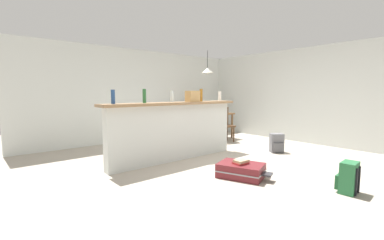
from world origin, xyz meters
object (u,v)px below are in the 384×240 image
Objects in this scene: suitcase_flat_maroon at (241,170)px; bottle_clear at (172,96)px; pendant_lamp at (207,70)px; bottle_white at (220,96)px; dining_table at (212,116)px; bottle_green at (144,96)px; bottle_blue at (113,97)px; dining_chair_near_partition at (224,122)px; bottle_amber at (201,95)px; dining_chair_far_side at (199,119)px; book_stack at (241,162)px; backpack_green at (348,178)px; backpack_grey at (277,143)px; grocery_bag at (193,96)px.

bottle_clear is at bearing 97.00° from suitcase_flat_maroon.
pendant_lamp is at bearing 55.63° from suitcase_flat_maroon.
bottle_white reaches higher than dining_table.
bottle_green is 3.19m from dining_table.
bottle_green is 0.37× the size of pendant_lamp.
bottle_blue is 0.21× the size of dining_table.
bottle_clear reaches higher than dining_chair_near_partition.
bottle_amber is 0.28× the size of dining_chair_far_side.
bottle_clear is 0.20× the size of dining_table.
dining_table is 1.18× the size of dining_chair_near_partition.
book_stack is (-2.04, -2.27, -0.26)m from dining_chair_near_partition.
bottle_white is at bearing 79.60° from backpack_green.
bottle_amber is at bearing 72.33° from suitcase_flat_maroon.
bottle_blue is at bearing 124.67° from backpack_green.
pendant_lamp is 3.92m from suitcase_flat_maroon.
bottle_blue reaches higher than backpack_green.
bottle_blue is 3.66m from backpack_green.
suitcase_flat_maroon is at bearing -163.28° from backpack_grey.
bottle_clear is at bearing -152.18° from dining_table.
backpack_grey is 1.75× the size of book_stack.
dining_chair_near_partition is (1.79, 0.79, -0.74)m from grocery_bag.
bottle_clear is at bearing 105.10° from backpack_green.
suitcase_flat_maroon is at bearing -126.61° from dining_table.
backpack_green is (1.41, -2.87, -1.07)m from bottle_green.
bottle_amber is 2.03m from backpack_grey.
backpack_grey is at bearing 54.62° from backpack_green.
bottle_blue is 0.89× the size of bottle_amber.
dining_chair_far_side is (3.46, 1.78, -0.75)m from bottle_blue.
dining_chair_far_side is 3.95m from book_stack.
bottle_blue is 2.52m from bottle_white.
dining_chair_near_partition is at bearing -94.09° from dining_table.
dining_table is 0.53m from dining_chair_near_partition.
suitcase_flat_maroon is (0.82, -1.55, -1.16)m from bottle_green.
dining_chair_far_side is (1.83, 1.87, -0.74)m from grocery_bag.
backpack_green is (-1.47, -4.09, -0.44)m from dining_table.
backpack_green is (-1.47, -4.66, -0.31)m from dining_chair_far_side.
bottle_amber reaches higher than backpack_grey.
bottle_green reaches higher than dining_chair_far_side.
pendant_lamp is at bearing 137.09° from dining_table.
pendant_lamp reaches higher than bottle_green.
bottle_amber is at bearing 92.48° from backpack_green.
backpack_green is (-1.37, -4.18, -1.75)m from pendant_lamp.
book_stack is (1.38, -1.56, -1.01)m from bottle_blue.
bottle_green reaches higher than bottle_white.
bottle_clear is at bearing 96.31° from book_stack.
bottle_clear is 0.33× the size of pendant_lamp.
pendant_lamp is at bearing 21.23° from bottle_blue.
dining_table is at bearing 39.24° from bottle_amber.
backpack_grey is at bearing -92.55° from dining_chair_near_partition.
bottle_white is at bearing 6.16° from grocery_bag.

